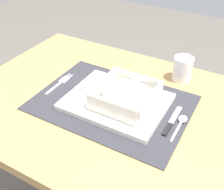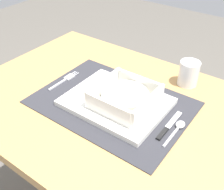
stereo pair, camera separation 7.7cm
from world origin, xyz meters
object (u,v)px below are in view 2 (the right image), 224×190
Objects in this scene: fork at (66,79)px; drinking_glass at (188,75)px; dining_table at (116,134)px; porridge_bowl at (124,98)px; butter_knife at (168,127)px; spoon at (178,127)px.

drinking_glass is (0.34, 0.22, 0.03)m from fork.
dining_table is 0.16m from porridge_bowl.
butter_knife is at bearing 2.35° from fork.
drinking_glass is at bearing 100.49° from butter_knife.
porridge_bowl is 0.25m from drinking_glass.
porridge_bowl is 1.23× the size of butter_knife.
dining_table is 0.23m from spoon.
drinking_glass is at bearing 68.09° from porridge_bowl.
spoon is (0.41, 0.00, 0.00)m from fork.
porridge_bowl reaches higher than fork.
butter_knife is at bearing -78.36° from drinking_glass.
fork is at bearing 177.47° from porridge_bowl.
fork is at bearing 177.35° from butter_knife.
fork is 1.63× the size of drinking_glass.
spoon is 0.03m from butter_knife.
spoon is at bearing 4.40° from fork.
spoon is 1.39× the size of drinking_glass.
butter_knife is 1.63× the size of drinking_glass.
butter_knife is at bearing 0.30° from porridge_bowl.
butter_knife is (-0.02, -0.01, -0.00)m from spoon.
dining_table is at bearing -175.44° from spoon.
dining_table is 0.21m from butter_knife.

